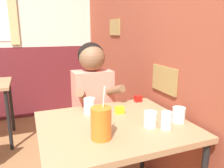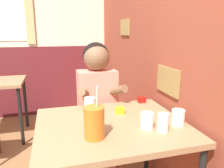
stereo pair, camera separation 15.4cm
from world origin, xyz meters
TOP-DOWN VIEW (x-y plane):
  - brick_wall_right at (1.18, 1.36)m, footprint 0.08×4.73m
  - back_wall at (-0.01, 2.76)m, footprint 5.29×0.09m
  - main_table at (0.63, 0.43)m, footprint 0.95×0.81m
  - person_seated at (0.66, 0.99)m, footprint 0.42×0.42m
  - cocktail_pitcher at (0.49, 0.26)m, footprint 0.12×0.12m
  - glass_near_pitcher at (0.53, 0.65)m, footprint 0.08×0.08m
  - glass_center at (1.04, 0.29)m, footprint 0.08×0.08m
  - glass_far_side at (0.82, 0.29)m, footprint 0.08×0.08m
  - glass_by_brick at (0.90, 0.23)m, footprint 0.07×0.07m
  - condiment_ketchup at (0.99, 0.77)m, footprint 0.06×0.04m
  - condiment_mustard at (0.74, 0.58)m, footprint 0.06×0.04m

SIDE VIEW (x-z plane):
  - main_table at x=0.63m, z-range 0.30..1.05m
  - person_seated at x=0.66m, z-range 0.06..1.29m
  - condiment_ketchup at x=0.99m, z-range 0.74..0.79m
  - condiment_mustard at x=0.74m, z-range 0.74..0.79m
  - glass_far_side at x=0.82m, z-range 0.74..0.84m
  - glass_center at x=1.04m, z-range 0.74..0.84m
  - glass_by_brick at x=0.90m, z-range 0.74..0.85m
  - glass_near_pitcher at x=0.53m, z-range 0.74..0.86m
  - cocktail_pitcher at x=0.49m, z-range 0.69..0.99m
  - brick_wall_right at x=1.18m, z-range 0.00..2.70m
  - back_wall at x=-0.01m, z-range 0.01..2.71m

